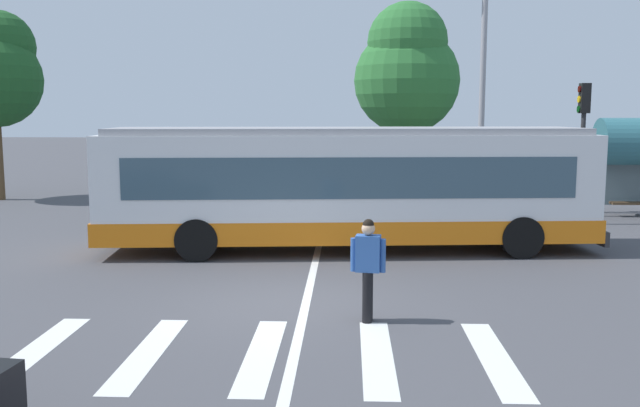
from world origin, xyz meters
TOP-DOWN VIEW (x-y plane):
  - ground_plane at (0.00, 0.00)m, footprint 160.00×160.00m
  - city_transit_bus at (1.06, 4.93)m, footprint 12.37×3.61m
  - pedestrian_crossing_street at (1.42, -1.03)m, footprint 0.58×0.31m
  - parked_car_blue at (-5.71, 15.51)m, footprint 2.11×4.61m
  - parked_car_red at (-2.97, 15.44)m, footprint 1.89×4.51m
  - parked_car_silver at (-0.06, 15.62)m, footprint 2.09×4.60m
  - parked_car_black at (2.41, 15.71)m, footprint 1.93×4.53m
  - parked_car_champagne at (5.31, 15.56)m, footprint 1.92×4.52m
  - parked_car_charcoal at (8.06, 16.09)m, footprint 1.99×4.56m
  - traffic_light_far_corner at (8.19, 9.18)m, footprint 0.33×0.32m
  - twin_arm_street_lamp at (5.59, 11.63)m, footprint 4.81×0.32m
  - background_tree_right at (3.75, 20.25)m, footprint 4.89×4.89m
  - crosswalk_painted_stripes at (-0.14, -2.66)m, footprint 7.06×3.11m
  - lane_center_line at (0.33, 2.00)m, footprint 0.16×24.00m

SIDE VIEW (x-z plane):
  - ground_plane at x=0.00m, z-range 0.00..0.00m
  - lane_center_line at x=0.33m, z-range 0.00..0.01m
  - crosswalk_painted_stripes at x=-0.14m, z-range 0.00..0.01m
  - parked_car_blue at x=-5.71m, z-range 0.09..1.44m
  - parked_car_red at x=-2.97m, z-range 0.09..1.44m
  - parked_car_silver at x=-0.06m, z-range 0.09..1.44m
  - parked_car_black at x=2.41m, z-range 0.09..1.44m
  - parked_car_champagne at x=5.31m, z-range 0.09..1.44m
  - parked_car_charcoal at x=8.06m, z-range 0.09..1.44m
  - pedestrian_crossing_street at x=1.42m, z-range 0.11..1.83m
  - city_transit_bus at x=1.06m, z-range 0.06..3.12m
  - traffic_light_far_corner at x=8.19m, z-range 0.76..5.06m
  - background_tree_right at x=3.75m, z-range 1.16..9.59m
  - twin_arm_street_lamp at x=5.59m, z-range 1.08..10.70m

